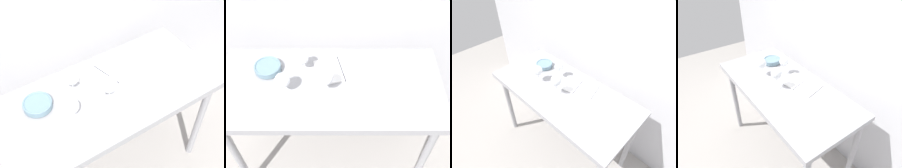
# 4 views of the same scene
# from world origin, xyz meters

# --- Properties ---
(ground_plane) EXTENTS (6.00, 6.00, 0.00)m
(ground_plane) POSITION_xyz_m (0.00, 0.00, 0.00)
(ground_plane) COLOR #9E9893
(steel_counter) EXTENTS (1.40, 0.65, 0.90)m
(steel_counter) POSITION_xyz_m (0.00, -0.01, 0.79)
(steel_counter) COLOR #96969B
(steel_counter) RESTS_ON ground_plane
(wine_glass_near_center) EXTENTS (0.10, 0.10, 0.18)m
(wine_glass_near_center) POSITION_xyz_m (-0.03, -0.06, 1.03)
(wine_glass_near_center) COLOR white
(wine_glass_near_center) RESTS_ON steel_counter
(wine_glass_near_left) EXTENTS (0.09, 0.09, 0.16)m
(wine_glass_near_left) POSITION_xyz_m (-0.27, -0.07, 1.01)
(wine_glass_near_left) COLOR white
(wine_glass_near_left) RESTS_ON steel_counter
(wine_glass_far_left) EXTENTS (0.08, 0.08, 0.16)m
(wine_glass_far_left) POSITION_xyz_m (-0.17, 0.11, 1.02)
(wine_glass_far_left) COLOR white
(wine_glass_far_left) RESTS_ON steel_counter
(open_notebook) EXTENTS (0.37, 0.29, 0.01)m
(open_notebook) POSITION_xyz_m (0.07, 0.13, 0.90)
(open_notebook) COLOR silver
(open_notebook) RESTS_ON steel_counter
(tasting_sheet_upper) EXTENTS (0.28, 0.30, 0.00)m
(tasting_sheet_upper) POSITION_xyz_m (0.44, 0.15, 0.90)
(tasting_sheet_upper) COLOR white
(tasting_sheet_upper) RESTS_ON steel_counter
(tasting_bowl) EXTENTS (0.17, 0.17, 0.05)m
(tasting_bowl) POSITION_xyz_m (-0.40, 0.12, 0.93)
(tasting_bowl) COLOR #4C4C4C
(tasting_bowl) RESTS_ON steel_counter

